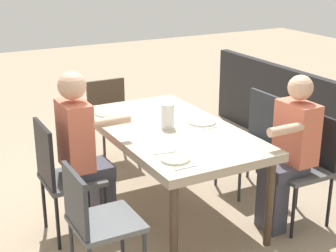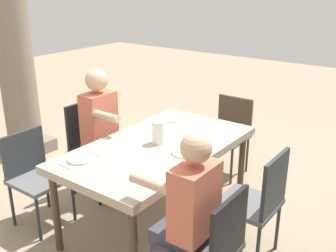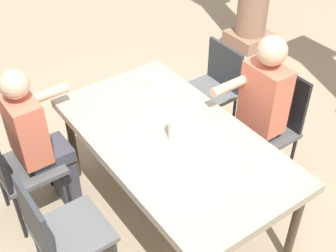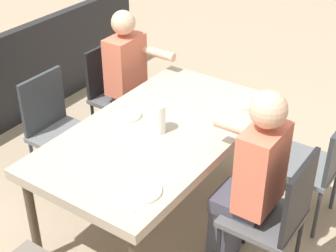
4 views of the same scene
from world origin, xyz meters
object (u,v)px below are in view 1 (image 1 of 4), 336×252
object	(u,v)px
chair_mid_south	(253,135)
plate_2	(109,113)
dining_table	(170,135)
chair_head_east	(111,116)
chair_mid_north	(61,172)
plate_0	(175,159)
chair_west_south	(306,161)
diner_man_white	(289,149)
plate_1	(202,122)
water_pitcher	(168,117)
chair_west_north	(95,218)
diner_woman_green	(84,148)

from	to	relation	value
chair_mid_south	plate_2	distance (m)	1.34
dining_table	chair_head_east	bearing A→B (deg)	0.00
chair_mid_north	plate_0	distance (m)	0.95
chair_west_south	chair_mid_north	size ratio (longest dim) A/B	0.96
chair_mid_north	plate_0	xyz separation A→B (m)	(-0.68, -0.62, 0.24)
diner_man_white	plate_1	bearing A→B (deg)	33.99
diner_man_white	plate_0	world-z (taller)	diner_man_white
water_pitcher	plate_2	bearing A→B (deg)	26.38
chair_head_east	water_pitcher	size ratio (longest dim) A/B	4.32
water_pitcher	chair_west_north	bearing A→B (deg)	126.30
plate_2	diner_woman_green	bearing A→B (deg)	140.91
dining_table	chair_west_south	size ratio (longest dim) A/B	1.95
chair_head_east	plate_0	xyz separation A→B (m)	(-1.92, 0.29, 0.28)
plate_2	water_pitcher	xyz separation A→B (m)	(-0.57, -0.28, 0.08)
plate_2	water_pitcher	world-z (taller)	water_pitcher
plate_0	plate_2	size ratio (longest dim) A/B	0.81
dining_table	chair_head_east	xyz separation A→B (m)	(1.31, 0.00, -0.21)
chair_mid_south	plate_0	distance (m)	1.41
chair_west_south	diner_man_white	xyz separation A→B (m)	(-0.00, 0.19, 0.14)
dining_table	chair_west_north	bearing A→B (deg)	124.96
plate_1	plate_0	bearing A→B (deg)	135.45
chair_head_east	plate_2	size ratio (longest dim) A/B	3.41
chair_mid_north	diner_man_white	size ratio (longest dim) A/B	0.75
diner_man_white	plate_1	xyz separation A→B (m)	(0.62, 0.42, 0.11)
plate_1	plate_2	world-z (taller)	same
chair_west_south	water_pitcher	xyz separation A→B (m)	(0.66, 0.93, 0.33)
chair_mid_south	chair_west_north	bearing A→B (deg)	111.17
water_pitcher	chair_head_east	bearing A→B (deg)	-0.61
plate_1	diner_woman_green	bearing A→B (deg)	85.43
chair_west_south	chair_mid_south	xyz separation A→B (m)	(0.71, -0.00, -0.00)
diner_woman_green	plate_1	bearing A→B (deg)	-94.57
plate_0	plate_1	world-z (taller)	same
diner_woman_green	water_pitcher	world-z (taller)	diner_woman_green
chair_head_east	water_pitcher	bearing A→B (deg)	179.39
diner_man_white	water_pitcher	bearing A→B (deg)	47.88
plate_0	plate_1	distance (m)	0.84
plate_0	chair_west_south	bearing A→B (deg)	-91.04
chair_mid_south	plate_0	xyz separation A→B (m)	(-0.68, 1.21, 0.26)
chair_west_south	diner_man_white	bearing A→B (deg)	90.91
plate_1	water_pitcher	bearing A→B (deg)	83.37
plate_0	chair_head_east	bearing A→B (deg)	-8.72
diner_woman_green	diner_man_white	world-z (taller)	diner_woman_green
chair_west_north	chair_head_east	distance (m)	2.14
diner_woman_green	plate_2	distance (m)	0.68
chair_west_south	plate_2	xyz separation A→B (m)	(1.23, 1.21, 0.25)
chair_west_south	water_pitcher	distance (m)	1.18
chair_west_north	chair_head_east	size ratio (longest dim) A/B	0.98
chair_mid_north	chair_west_north	bearing A→B (deg)	-179.44
plate_2	water_pitcher	distance (m)	0.64
plate_1	water_pitcher	size ratio (longest dim) A/B	1.19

